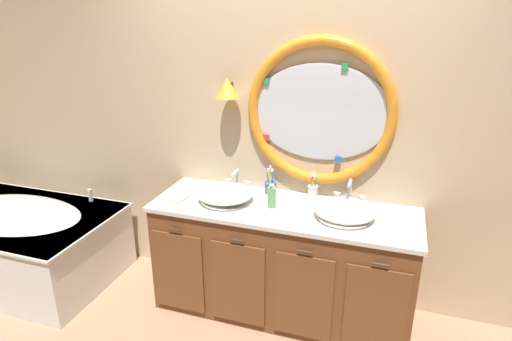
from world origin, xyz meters
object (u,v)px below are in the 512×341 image
Objects in this scene: sink_basin_right at (345,211)px; folded_hand_towel at (175,199)px; toothbrush_holder_left at (270,186)px; sink_basin_left at (225,194)px; soap_dispenser at (272,197)px; toothbrush_holder_right at (313,191)px; bathtub at (19,238)px.

folded_hand_towel is at bearing -173.93° from sink_basin_right.
toothbrush_holder_left reaches higher than folded_hand_towel.
toothbrush_holder_left is (0.26, 0.25, -0.01)m from sink_basin_left.
folded_hand_towel is (-0.68, -0.14, -0.06)m from soap_dispenser.
sink_basin_right is at bearing 6.07° from folded_hand_towel.
toothbrush_holder_right is at bearing 21.03° from folded_hand_towel.
soap_dispenser reaches higher than folded_hand_towel.
folded_hand_towel is (1.44, 0.10, 0.51)m from bathtub.
toothbrush_holder_right is 0.33m from soap_dispenser.
bathtub is 7.42× the size of toothbrush_holder_left.
toothbrush_holder_right is at bearing 138.51° from sink_basin_right.
folded_hand_towel is at bearing -148.03° from toothbrush_holder_left.
folded_hand_towel is at bearing -159.49° from sink_basin_left.
bathtub is 1.87m from sink_basin_left.
sink_basin_right is 2.37× the size of folded_hand_towel.
toothbrush_holder_right is 1.18× the size of soap_dispenser.
soap_dispenser reaches higher than bathtub.
soap_dispenser reaches higher than sink_basin_right.
toothbrush_holder_left reaches higher than soap_dispenser.
toothbrush_holder_left is 1.28× the size of folded_hand_towel.
soap_dispenser is at bearing 1.91° from sink_basin_left.
bathtub is 7.75× the size of toothbrush_holder_right.
sink_basin_left is 2.28× the size of soap_dispenser.
toothbrush_holder_right reaches higher than sink_basin_right.
bathtub is 2.47m from toothbrush_holder_right.
toothbrush_holder_right reaches higher than soap_dispenser.
toothbrush_holder_left is at bearing 157.06° from sink_basin_right.
sink_basin_right is at bearing -22.94° from toothbrush_holder_left.
sink_basin_left is at bearing -158.67° from toothbrush_holder_right.
toothbrush_holder_left is at bearing 13.09° from bathtub.
folded_hand_towel is (-0.92, -0.35, -0.04)m from toothbrush_holder_right.
toothbrush_holder_left is 1.23× the size of soap_dispenser.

